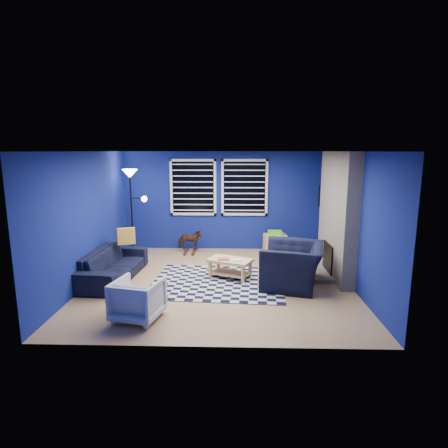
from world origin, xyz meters
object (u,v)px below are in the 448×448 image
Objects in this scene: tv at (324,198)px; cabinet at (275,243)px; armchair_big at (293,265)px; sofa at (113,264)px; armchair_bent at (138,299)px; rocking_horse at (190,240)px; floor_lamp at (131,185)px; coffee_table at (230,264)px.

cabinet is (-1.13, 0.19, -1.16)m from tv.
sofa is at bearing -81.07° from armchair_big.
armchair_bent is 4.61m from cabinet.
sofa is at bearing -153.47° from cabinet.
cabinet is (2.13, 0.12, -0.08)m from rocking_horse.
sofa is 3.40× the size of rocking_horse.
rocking_horse is 1.94m from floor_lamp.
sofa reaches higher than rocking_horse.
tv is at bearing -120.95° from armchair_bent.
armchair_big is at bearing -93.24° from cabinet.
armchair_big is 2.06× the size of rocking_horse.
floor_lamp is (-2.35, 1.57, 1.42)m from coffee_table.
armchair_bent is at bearing -45.92° from armchair_big.
sofa is 3.51× the size of cabinet.
cabinet is (1.09, 2.01, -0.05)m from coffee_table.
floor_lamp reaches higher than sofa.
armchair_big is (3.50, -0.28, 0.10)m from sofa.
armchair_big is at bearing -29.01° from floor_lamp.
armchair_big reaches higher than sofa.
floor_lamp reaches higher than rocking_horse.
armchair_bent is 1.19× the size of cabinet.
armchair_big reaches higher than armchair_bent.
armchair_bent is 0.33× the size of floor_lamp.
sofa reaches higher than coffee_table.
rocking_horse is (0.33, 3.78, 0.01)m from armchair_bent.
coffee_table is at bearing -83.45° from sofa.
sofa is at bearing -48.59° from armchair_bent.
floor_lamp is (-3.53, 1.96, 1.31)m from armchair_big.
floor_lamp reaches higher than armchair_bent.
armchair_bent is 3.86m from floor_lamp.
tv is 1.67× the size of rocking_horse.
sofa is 2.19m from floor_lamp.
tv is at bearing 168.08° from armchair_big.
tv is 4.59m from floor_lamp.
tv is 1.45× the size of armchair_bent.
armchair_bent is 1.15× the size of rocking_horse.
tv is 1.63m from cabinet.
tv is 0.49× the size of sofa.
coffee_table is 1.65× the size of cabinet.
coffee_table is at bearing -33.79° from floor_lamp.
armchair_big is 3.17m from rocking_horse.
cabinet is 3.77m from floor_lamp.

